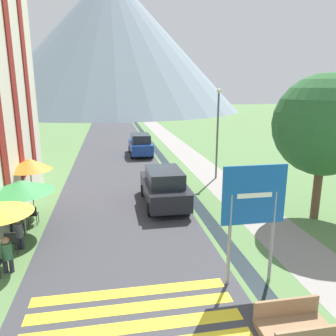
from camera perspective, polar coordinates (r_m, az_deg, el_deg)
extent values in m
plane|color=#517542|center=(24.60, -3.08, 0.63)|extent=(160.00, 160.00, 0.00)
cube|color=#38383D|center=(34.23, -9.33, 4.28)|extent=(6.40, 60.00, 0.01)
cube|color=gray|center=(34.84, 0.78, 4.63)|extent=(2.20, 60.00, 0.01)
cube|color=black|center=(34.47, -3.15, 4.50)|extent=(0.60, 60.00, 0.00)
cube|color=yellow|center=(8.88, -5.84, -25.80)|extent=(5.44, 0.44, 0.01)
cube|color=yellow|center=(9.43, -6.19, -23.10)|extent=(5.44, 0.44, 0.01)
cube|color=yellow|center=(9.99, -6.50, -20.69)|extent=(5.44, 0.44, 0.01)
cone|color=gray|center=(84.21, -9.77, 20.75)|extent=(60.32, 60.32, 31.68)
cube|color=maroon|center=(16.28, -25.36, 13.81)|extent=(0.06, 0.70, 8.99)
cube|color=maroon|center=(18.67, -23.41, 13.86)|extent=(0.06, 0.70, 8.99)
cylinder|color=gray|center=(9.78, 10.63, -12.28)|extent=(0.10, 0.10, 2.78)
cylinder|color=gray|center=(10.30, 17.69, -11.34)|extent=(0.10, 0.10, 2.78)
cube|color=#1451AD|center=(9.51, 14.79, -4.57)|extent=(1.88, 0.05, 1.72)
cube|color=white|center=(9.48, 14.86, -4.63)|extent=(1.04, 0.02, 0.14)
cube|color=#846647|center=(9.03, 21.51, -24.97)|extent=(1.70, 1.10, 0.12)
cube|color=#846647|center=(9.20, 19.93, -21.78)|extent=(1.70, 0.08, 0.45)
cube|color=#846647|center=(9.46, 25.82, -24.18)|extent=(0.16, 0.99, 0.08)
cube|color=black|center=(16.17, -0.76, -3.86)|extent=(1.88, 4.51, 0.84)
cube|color=#23282D|center=(15.74, -0.63, -1.47)|extent=(1.59, 2.48, 0.68)
cylinder|color=black|center=(17.51, -4.40, -3.93)|extent=(0.18, 0.60, 0.60)
cylinder|color=black|center=(17.77, 1.38, -3.63)|extent=(0.18, 0.60, 0.60)
cylinder|color=black|center=(14.89, -3.31, -7.20)|extent=(0.18, 0.60, 0.60)
cylinder|color=black|center=(15.19, 3.48, -6.77)|extent=(0.18, 0.60, 0.60)
cube|color=navy|center=(27.92, -4.83, 3.72)|extent=(1.75, 4.28, 0.84)
cube|color=#23282D|center=(27.59, -4.82, 5.20)|extent=(1.49, 2.35, 0.68)
cylinder|color=black|center=(29.24, -6.69, 3.31)|extent=(0.18, 0.60, 0.60)
cylinder|color=black|center=(29.38, -3.43, 3.43)|extent=(0.18, 0.60, 0.60)
cylinder|color=black|center=(26.64, -6.33, 2.27)|extent=(0.18, 0.60, 0.60)
cylinder|color=black|center=(26.80, -2.76, 2.41)|extent=(0.18, 0.60, 0.60)
cube|color=#232328|center=(15.04, -22.47, -7.47)|extent=(0.40, 0.40, 0.04)
cube|color=#232328|center=(14.80, -22.69, -7.00)|extent=(0.40, 0.04, 0.40)
cylinder|color=#232328|center=(15.31, -22.89, -8.04)|extent=(0.03, 0.03, 0.45)
cylinder|color=#232328|center=(15.23, -21.63, -8.02)|extent=(0.03, 0.03, 0.45)
cylinder|color=#232328|center=(15.00, -23.16, -8.51)|extent=(0.03, 0.03, 0.45)
cylinder|color=#232328|center=(14.92, -21.88, -8.50)|extent=(0.03, 0.03, 0.45)
cube|color=#232328|center=(14.08, -24.68, -9.16)|extent=(0.40, 0.40, 0.04)
cube|color=#232328|center=(13.85, -24.94, -8.68)|extent=(0.40, 0.04, 0.40)
cylinder|color=#232328|center=(14.36, -25.09, -9.72)|extent=(0.03, 0.03, 0.45)
cylinder|color=#232328|center=(14.27, -23.75, -9.73)|extent=(0.03, 0.03, 0.45)
cylinder|color=#232328|center=(14.06, -25.43, -10.27)|extent=(0.03, 0.03, 0.45)
cylinder|color=#232328|center=(13.97, -24.07, -10.28)|extent=(0.03, 0.03, 0.45)
cylinder|color=#232328|center=(11.86, -26.71, -15.02)|extent=(0.03, 0.03, 0.45)
cylinder|color=#232328|center=(11.57, -27.19, -15.81)|extent=(0.03, 0.03, 0.45)
cube|color=#232328|center=(12.87, -25.44, -11.43)|extent=(0.40, 0.40, 0.04)
cube|color=#232328|center=(12.63, -25.75, -10.95)|extent=(0.40, 0.04, 0.40)
cylinder|color=#232328|center=(13.15, -25.88, -12.00)|extent=(0.03, 0.03, 0.45)
cylinder|color=#232328|center=(13.06, -24.41, -12.02)|extent=(0.03, 0.03, 0.45)
cylinder|color=#232328|center=(12.86, -26.28, -12.65)|extent=(0.03, 0.03, 0.45)
cylinder|color=#232328|center=(12.77, -24.78, -12.68)|extent=(0.03, 0.03, 0.45)
cube|color=#232328|center=(15.06, -23.73, -7.56)|extent=(0.40, 0.40, 0.04)
cube|color=#232328|center=(14.83, -23.96, -7.09)|extent=(0.40, 0.04, 0.40)
cylinder|color=#232328|center=(15.34, -24.13, -8.12)|extent=(0.03, 0.03, 0.45)
cylinder|color=#232328|center=(15.26, -22.88, -8.11)|extent=(0.03, 0.03, 0.45)
cylinder|color=#232328|center=(15.03, -24.43, -8.60)|extent=(0.03, 0.03, 0.45)
cylinder|color=#232328|center=(14.95, -23.16, -8.59)|extent=(0.03, 0.03, 0.45)
cylinder|color=#B7B2A8|center=(14.00, -23.90, -6.60)|extent=(0.06, 0.06, 2.08)
cone|color=#338442|center=(13.72, -24.28, -2.91)|extent=(2.48, 2.48, 0.45)
cylinder|color=#B7B2A8|center=(16.19, -22.61, -3.17)|extent=(0.06, 0.06, 2.40)
cone|color=orange|center=(15.92, -22.97, 0.62)|extent=(1.93, 1.93, 0.53)
cylinder|color=#282833|center=(11.84, -26.46, -15.00)|extent=(0.14, 0.14, 0.46)
cylinder|color=#282833|center=(11.79, -25.59, -15.03)|extent=(0.14, 0.14, 0.46)
cylinder|color=#386B47|center=(11.59, -26.29, -12.87)|extent=(0.32, 0.32, 0.52)
sphere|color=#9E755B|center=(11.45, -26.49, -11.25)|extent=(0.22, 0.22, 0.22)
cylinder|color=#282833|center=(13.18, -24.84, -11.80)|extent=(0.14, 0.14, 0.46)
cylinder|color=#282833|center=(13.14, -24.07, -11.81)|extent=(0.14, 0.14, 0.46)
cylinder|color=#4C4C56|center=(12.96, -24.68, -9.83)|extent=(0.32, 0.32, 0.53)
sphere|color=#9E755B|center=(12.83, -24.84, -8.33)|extent=(0.22, 0.22, 0.22)
cylinder|color=#282833|center=(14.68, -25.86, -8.29)|extent=(0.14, 0.14, 0.93)
cylinder|color=#282833|center=(14.63, -25.18, -8.29)|extent=(0.14, 0.14, 0.93)
cylinder|color=navy|center=(14.40, -25.84, -5.49)|extent=(0.32, 0.32, 0.58)
sphere|color=beige|center=(14.28, -26.00, -4.01)|extent=(0.22, 0.22, 0.22)
cylinder|color=#515156|center=(20.60, 8.58, 5.40)|extent=(0.12, 0.12, 5.31)
sphere|color=silver|center=(20.38, 8.86, 13.14)|extent=(0.28, 0.28, 0.28)
cylinder|color=brown|center=(15.76, 24.46, -3.94)|extent=(0.36, 0.36, 2.33)
sphere|color=#285B2D|center=(15.18, 25.59, 6.79)|extent=(4.24, 4.24, 4.24)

